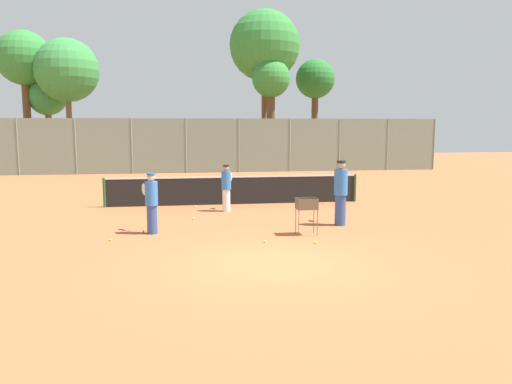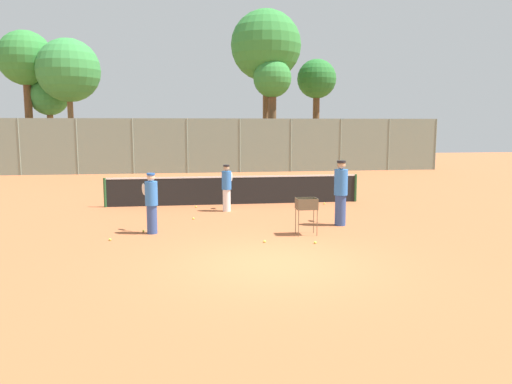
{
  "view_description": "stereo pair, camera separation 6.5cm",
  "coord_description": "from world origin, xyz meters",
  "px_view_note": "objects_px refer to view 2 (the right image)",
  "views": [
    {
      "loc": [
        -1.95,
        -10.26,
        2.96
      ],
      "look_at": [
        0.22,
        4.17,
        1.0
      ],
      "focal_mm": 35.0,
      "sensor_mm": 36.0,
      "label": 1
    },
    {
      "loc": [
        -1.89,
        -10.27,
        2.96
      ],
      "look_at": [
        0.22,
        4.17,
        1.0
      ],
      "focal_mm": 35.0,
      "sensor_mm": 36.0,
      "label": 2
    }
  ],
  "objects_px": {
    "player_white_outfit": "(341,192)",
    "player_yellow_shirt": "(227,187)",
    "player_red_cap": "(151,202)",
    "tennis_net": "(235,190)",
    "ball_cart": "(306,207)"
  },
  "relations": [
    {
      "from": "player_red_cap",
      "to": "player_yellow_shirt",
      "type": "xyz_separation_m",
      "value": [
        2.35,
        3.28,
        -0.03
      ]
    },
    {
      "from": "player_white_outfit",
      "to": "player_yellow_shirt",
      "type": "distance_m",
      "value": 4.29
    },
    {
      "from": "tennis_net",
      "to": "player_red_cap",
      "type": "height_order",
      "value": "player_red_cap"
    },
    {
      "from": "player_red_cap",
      "to": "tennis_net",
      "type": "bearing_deg",
      "value": -56.34
    },
    {
      "from": "player_white_outfit",
      "to": "player_red_cap",
      "type": "height_order",
      "value": "player_white_outfit"
    },
    {
      "from": "player_red_cap",
      "to": "ball_cart",
      "type": "height_order",
      "value": "player_red_cap"
    },
    {
      "from": "ball_cart",
      "to": "player_red_cap",
      "type": "bearing_deg",
      "value": 169.43
    },
    {
      "from": "tennis_net",
      "to": "player_yellow_shirt",
      "type": "bearing_deg",
      "value": -106.2
    },
    {
      "from": "tennis_net",
      "to": "player_yellow_shirt",
      "type": "height_order",
      "value": "player_yellow_shirt"
    },
    {
      "from": "tennis_net",
      "to": "player_white_outfit",
      "type": "relative_size",
      "value": 4.96
    },
    {
      "from": "player_red_cap",
      "to": "player_yellow_shirt",
      "type": "bearing_deg",
      "value": -61.65
    },
    {
      "from": "player_white_outfit",
      "to": "ball_cart",
      "type": "distance_m",
      "value": 1.76
    },
    {
      "from": "tennis_net",
      "to": "player_red_cap",
      "type": "bearing_deg",
      "value": -120.25
    },
    {
      "from": "player_white_outfit",
      "to": "ball_cart",
      "type": "bearing_deg",
      "value": 136.26
    },
    {
      "from": "player_white_outfit",
      "to": "player_yellow_shirt",
      "type": "relative_size",
      "value": 1.2
    }
  ]
}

